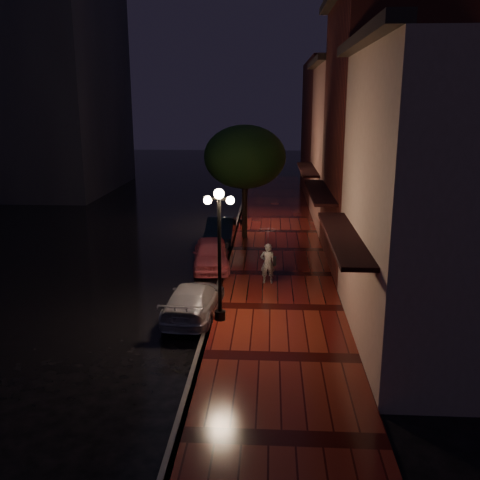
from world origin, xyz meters
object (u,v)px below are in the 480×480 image
at_px(pink_car, 211,254).
at_px(streetlamp_near, 219,247).
at_px(parking_meter, 227,254).
at_px(navy_car, 221,231).
at_px(street_tree, 245,159).
at_px(woman_with_umbrella, 268,246).
at_px(streetlamp_far, 243,183).
at_px(silver_car, 193,300).

bearing_deg(pink_car, streetlamp_near, -87.74).
distance_m(pink_car, parking_meter, 1.13).
bearing_deg(navy_car, streetlamp_near, -85.04).
relative_size(street_tree, parking_meter, 4.80).
height_order(streetlamp_near, street_tree, street_tree).
xyz_separation_m(pink_car, navy_car, (-0.00, 4.30, -0.00)).
xyz_separation_m(streetlamp_near, parking_meter, (-0.20, 5.19, -1.72)).
bearing_deg(woman_with_umbrella, streetlamp_far, -83.54).
bearing_deg(street_tree, streetlamp_near, -91.35).
bearing_deg(streetlamp_near, street_tree, 88.65).
distance_m(woman_with_umbrella, parking_meter, 2.36).
bearing_deg(streetlamp_far, pink_car, -96.77).
height_order(streetlamp_near, parking_meter, streetlamp_near).
distance_m(silver_car, parking_meter, 4.70).
distance_m(streetlamp_far, pink_car, 8.29).
height_order(street_tree, pink_car, street_tree).
bearing_deg(silver_car, woman_with_umbrella, -123.71).
bearing_deg(woman_with_umbrella, parking_meter, -41.86).
bearing_deg(navy_car, silver_car, -90.30).
bearing_deg(street_tree, pink_car, -103.62).
xyz_separation_m(streetlamp_near, pink_car, (-0.95, 6.00, -1.95)).
relative_size(streetlamp_near, parking_meter, 3.56).
bearing_deg(woman_with_umbrella, street_tree, -82.10).
distance_m(street_tree, silver_car, 11.11).
distance_m(pink_car, woman_with_umbrella, 3.47).
bearing_deg(streetlamp_near, streetlamp_far, 90.00).
bearing_deg(parking_meter, streetlamp_far, 99.93).
xyz_separation_m(streetlamp_near, street_tree, (0.26, 10.99, 1.64)).
height_order(streetlamp_near, silver_car, streetlamp_near).
bearing_deg(pink_car, street_tree, 69.64).
bearing_deg(streetlamp_far, silver_car, -94.05).
bearing_deg(navy_car, pink_car, -90.30).
relative_size(streetlamp_near, street_tree, 0.74).
relative_size(streetlamp_far, woman_with_umbrella, 1.92).
bearing_deg(silver_car, pink_car, -86.07).
height_order(streetlamp_far, woman_with_umbrella, streetlamp_far).
xyz_separation_m(street_tree, woman_with_umbrella, (1.25, -7.23, -2.61)).
bearing_deg(pink_car, woman_with_umbrella, -49.04).
relative_size(pink_car, woman_with_umbrella, 1.71).
relative_size(street_tree, woman_with_umbrella, 2.59).
distance_m(street_tree, navy_car, 3.86).
bearing_deg(street_tree, streetlamp_far, 94.91).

